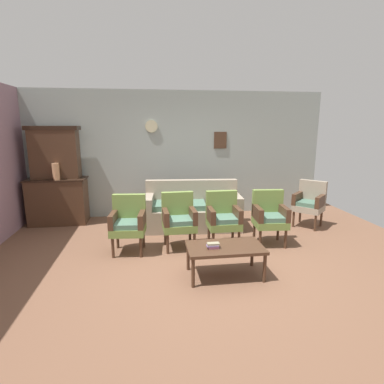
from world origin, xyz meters
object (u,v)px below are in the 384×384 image
object	(u,v)px
vase_on_cabinet	(56,172)
floral_couch	(192,211)
wingback_chair_by_fireplace	(310,202)
side_cabinet	(58,201)
book_stack_on_table	(213,245)
armchair_by_doorway	(223,216)
armchair_near_cabinet	(270,215)
coffee_table	(225,249)
armchair_row_middle	(128,221)
armchair_near_couch_end	(179,218)

from	to	relation	value
vase_on_cabinet	floral_couch	xyz separation A→B (m)	(2.61, -0.46, -0.77)
vase_on_cabinet	wingback_chair_by_fireplace	xyz separation A→B (m)	(4.90, -0.71, -0.59)
side_cabinet	book_stack_on_table	bearing A→B (deg)	-46.13
floral_couch	armchair_by_doorway	world-z (taller)	same
side_cabinet	armchair_by_doorway	bearing A→B (deg)	-28.17
armchair_near_cabinet	coffee_table	size ratio (longest dim) A/B	0.90
floral_couch	wingback_chair_by_fireplace	world-z (taller)	same
vase_on_cabinet	armchair_row_middle	size ratio (longest dim) A/B	0.36
armchair_near_couch_end	armchair_near_cabinet	size ratio (longest dim) A/B	1.00
side_cabinet	floral_couch	distance (m)	2.74
vase_on_cabinet	armchair_row_middle	world-z (taller)	vase_on_cabinet
floral_couch	armchair_by_doorway	bearing A→B (deg)	-69.52
vase_on_cabinet	book_stack_on_table	xyz separation A→B (m)	(2.57, -2.57, -0.64)
armchair_near_couch_end	wingback_chair_by_fireplace	bearing A→B (deg)	15.37
wingback_chair_by_fireplace	coffee_table	xyz separation A→B (m)	(-2.16, -1.81, -0.12)
side_cabinet	armchair_by_doorway	distance (m)	3.44
side_cabinet	armchair_by_doorway	xyz separation A→B (m)	(3.04, -1.63, 0.03)
floral_couch	coffee_table	distance (m)	2.06
armchair_near_couch_end	coffee_table	distance (m)	1.19
book_stack_on_table	armchair_row_middle	bearing A→B (deg)	136.92
vase_on_cabinet	armchair_by_doorway	world-z (taller)	vase_on_cabinet
coffee_table	book_stack_on_table	size ratio (longest dim) A/B	6.07
book_stack_on_table	armchair_near_couch_end	bearing A→B (deg)	106.57
armchair_row_middle	book_stack_on_table	distance (m)	1.55
armchair_near_couch_end	armchair_near_cabinet	world-z (taller)	same
armchair_row_middle	wingback_chair_by_fireplace	xyz separation A→B (m)	(3.46, 0.80, 0.00)
armchair_near_couch_end	book_stack_on_table	xyz separation A→B (m)	(0.33, -1.12, -0.04)
armchair_by_doorway	coffee_table	world-z (taller)	armchair_by_doorway
wingback_chair_by_fireplace	side_cabinet	bearing A→B (deg)	169.91
coffee_table	book_stack_on_table	world-z (taller)	book_stack_on_table
vase_on_cabinet	armchair_by_doorway	distance (m)	3.37
armchair_near_couch_end	armchair_near_cabinet	bearing A→B (deg)	-1.60
armchair_near_cabinet	book_stack_on_table	xyz separation A→B (m)	(-1.19, -1.08, -0.04)
coffee_table	armchair_near_couch_end	bearing A→B (deg)	115.21
side_cabinet	armchair_by_doorway	world-z (taller)	side_cabinet
floral_couch	armchair_near_cabinet	size ratio (longest dim) A/B	2.10
vase_on_cabinet	armchair_near_cabinet	xyz separation A→B (m)	(3.77, -1.48, -0.59)
armchair_by_doorway	armchair_row_middle	bearing A→B (deg)	-178.01
wingback_chair_by_fireplace	coffee_table	bearing A→B (deg)	-140.06
armchair_near_cabinet	wingback_chair_by_fireplace	world-z (taller)	same
armchair_near_couch_end	armchair_by_doorway	world-z (taller)	same
floral_couch	armchair_row_middle	xyz separation A→B (m)	(-1.16, -1.05, 0.17)
coffee_table	book_stack_on_table	distance (m)	0.20
side_cabinet	armchair_row_middle	xyz separation A→B (m)	(1.50, -1.68, 0.03)
vase_on_cabinet	floral_couch	size ratio (longest dim) A/B	0.17
armchair_by_doorway	wingback_chair_by_fireplace	bearing A→B (deg)	21.07
armchair_row_middle	wingback_chair_by_fireplace	bearing A→B (deg)	12.95
floral_couch	armchair_by_doorway	distance (m)	1.08
armchair_near_cabinet	wingback_chair_by_fireplace	xyz separation A→B (m)	(1.14, 0.77, 0.00)
armchair_near_cabinet	armchair_by_doorway	bearing A→B (deg)	177.67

